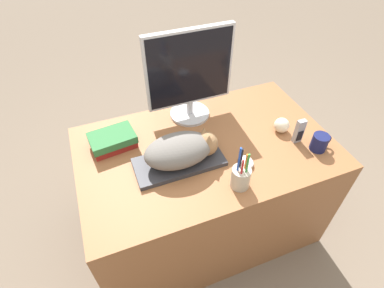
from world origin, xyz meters
TOP-DOWN VIEW (x-y plane):
  - ground_plane at (0.00, 0.00)m, footprint 12.00×12.00m
  - desk at (0.00, 0.39)m, footprint 1.28×0.79m
  - keyboard at (-0.17, 0.33)m, footprint 0.42×0.19m
  - cat at (-0.14, 0.33)m, footprint 0.35×0.20m
  - monitor at (0.01, 0.66)m, footprint 0.46×0.22m
  - computer_mouse at (0.13, 0.22)m, footprint 0.07×0.09m
  - coffee_mug at (0.51, 0.18)m, footprint 0.11×0.08m
  - pen_cup at (0.04, 0.12)m, footprint 0.08×0.08m
  - baseball at (0.41, 0.36)m, footprint 0.08×0.08m
  - phone at (0.44, 0.26)m, footprint 0.04×0.03m
  - book_stack at (-0.43, 0.56)m, footprint 0.23×0.17m

SIDE VIEW (x-z plane):
  - ground_plane at x=0.00m, z-range 0.00..0.00m
  - desk at x=0.00m, z-range 0.00..0.71m
  - keyboard at x=-0.17m, z-range 0.71..0.73m
  - computer_mouse at x=0.13m, z-range 0.71..0.74m
  - baseball at x=0.41m, z-range 0.71..0.79m
  - book_stack at x=-0.43m, z-range 0.71..0.79m
  - coffee_mug at x=0.51m, z-range 0.71..0.79m
  - pen_cup at x=0.04m, z-range 0.65..0.88m
  - phone at x=0.44m, z-range 0.71..0.84m
  - cat at x=-0.14m, z-range 0.73..0.87m
  - monitor at x=0.01m, z-range 0.73..1.22m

